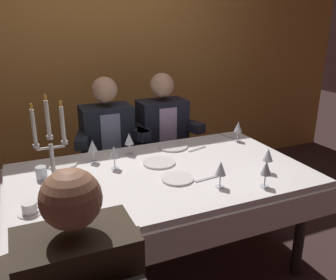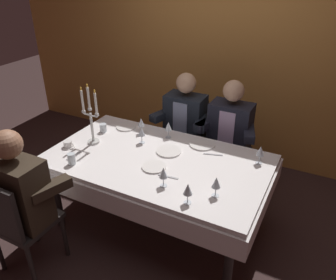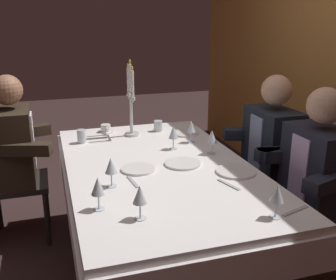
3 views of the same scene
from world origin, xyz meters
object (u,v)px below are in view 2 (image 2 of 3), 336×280
object	(u,v)px
dinner_plate_3	(202,144)
candelabra	(91,120)
dinner_plate_0	(169,151)
wine_glass_1	(141,123)
wine_glass_0	(163,173)
water_tumbler_0	(71,159)
dinner_plate_1	(154,167)
seated_diner_0	(19,192)
dining_table	(157,170)
wine_glass_3	(260,151)
wine_glass_4	(141,132)
water_tumbler_1	(103,128)
dinner_plate_2	(126,127)
seated_diner_2	(230,127)
coffee_cup_0	(68,144)
seated_diner_1	(185,118)
wine_glass_6	(216,183)
wine_glass_5	(188,190)
wine_glass_2	(168,127)

from	to	relation	value
dinner_plate_3	candelabra	bearing A→B (deg)	-155.41
candelabra	dinner_plate_0	size ratio (longest dim) A/B	2.56
dinner_plate_0	wine_glass_1	distance (m)	0.47
wine_glass_0	water_tumbler_0	size ratio (longest dim) A/B	1.67
candelabra	dinner_plate_1	distance (m)	0.76
candelabra	seated_diner_0	distance (m)	0.90
dining_table	wine_glass_1	xyz separation A→B (m)	(-0.37, 0.35, 0.24)
wine_glass_3	water_tumbler_0	distance (m)	1.58
wine_glass_1	water_tumbler_0	distance (m)	0.79
wine_glass_4	water_tumbler_1	xyz separation A→B (m)	(-0.46, 0.02, -0.07)
dinner_plate_2	seated_diner_2	world-z (taller)	seated_diner_2
water_tumbler_1	coffee_cup_0	xyz separation A→B (m)	(-0.10, -0.40, -0.02)
coffee_cup_0	seated_diner_1	world-z (taller)	seated_diner_1
wine_glass_4	wine_glass_0	bearing A→B (deg)	-45.52
dinner_plate_2	water_tumbler_0	distance (m)	0.79
seated_diner_0	wine_glass_0	bearing A→B (deg)	30.92
dinner_plate_1	wine_glass_6	xyz separation A→B (m)	(0.58, -0.13, 0.11)
dining_table	wine_glass_1	bearing A→B (deg)	136.41
wine_glass_5	seated_diner_0	bearing A→B (deg)	-158.90
coffee_cup_0	seated_diner_0	world-z (taller)	seated_diner_0
wine_glass_2	seated_diner_2	world-z (taller)	seated_diner_2
dinner_plate_2	water_tumbler_0	world-z (taller)	water_tumbler_0
wine_glass_3	water_tumbler_0	size ratio (longest dim) A/B	1.67
water_tumbler_1	seated_diner_2	xyz separation A→B (m)	(1.10, 0.68, -0.05)
wine_glass_1	wine_glass_2	size ratio (longest dim) A/B	1.00
dinner_plate_3	seated_diner_2	world-z (taller)	seated_diner_2
wine_glass_3	water_tumbler_0	bearing A→B (deg)	-152.21
dinner_plate_1	wine_glass_3	xyz separation A→B (m)	(0.75, 0.47, 0.11)
dinner_plate_0	wine_glass_3	bearing A→B (deg)	13.40
dining_table	wine_glass_2	xyz separation A→B (m)	(-0.09, 0.39, 0.23)
wine_glass_4	dinner_plate_1	bearing A→B (deg)	-45.91
wine_glass_2	wine_glass_3	size ratio (longest dim) A/B	1.00
seated_diner_1	wine_glass_3	bearing A→B (deg)	-30.77
wine_glass_1	wine_glass_6	bearing A→B (deg)	-31.55
wine_glass_5	wine_glass_1	bearing A→B (deg)	137.54
wine_glass_1	seated_diner_1	world-z (taller)	seated_diner_1
dining_table	dinner_plate_1	size ratio (longest dim) A/B	9.50
dinner_plate_0	wine_glass_5	size ratio (longest dim) A/B	1.38
dinner_plate_1	wine_glass_6	size ratio (longest dim) A/B	1.24
dinner_plate_2	wine_glass_6	xyz separation A→B (m)	(1.21, -0.65, 0.11)
wine_glass_1	wine_glass_5	world-z (taller)	same
wine_glass_5	seated_diner_1	distance (m)	1.46
dining_table	seated_diner_0	world-z (taller)	seated_diner_0
wine_glass_1	seated_diner_0	xyz separation A→B (m)	(-0.32, -1.24, -0.12)
dinner_plate_0	wine_glass_4	xyz separation A→B (m)	(-0.30, 0.04, 0.11)
wine_glass_1	wine_glass_5	size ratio (longest dim) A/B	1.00
dinner_plate_2	coffee_cup_0	xyz separation A→B (m)	(-0.24, -0.58, 0.02)
water_tumbler_0	seated_diner_0	world-z (taller)	seated_diner_0
candelabra	water_tumbler_0	size ratio (longest dim) A/B	5.87
dinner_plate_1	wine_glass_0	world-z (taller)	wine_glass_0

